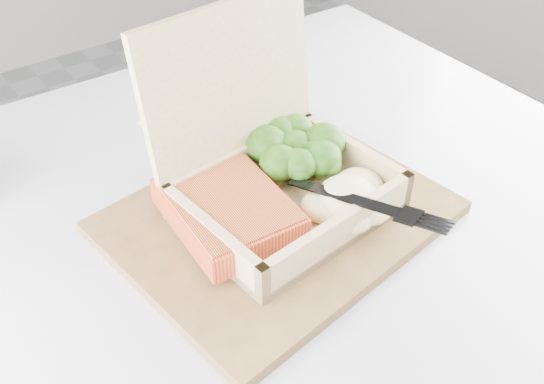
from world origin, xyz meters
TOP-DOWN VIEW (x-y plane):
  - cafe_table at (0.31, -0.05)m, footprint 0.89×0.89m
  - serving_tray at (0.31, -0.02)m, footprint 0.35×0.29m
  - takeout_container at (0.32, 0.01)m, footprint 0.22×0.20m
  - salmon_fillet at (0.26, -0.01)m, footprint 0.11×0.14m
  - broccoli_pile at (0.37, 0.02)m, footprint 0.11×0.11m
  - mashed_potatoes at (0.36, -0.07)m, footprint 0.10×0.09m
  - plastic_fork at (0.34, -0.05)m, footprint 0.07×0.17m
  - receipt at (0.33, 0.17)m, footprint 0.10×0.16m

SIDE VIEW (x-z plane):
  - cafe_table at x=0.31m, z-range 0.18..0.93m
  - receipt at x=0.33m, z-range 0.75..0.75m
  - serving_tray at x=0.31m, z-range 0.75..0.77m
  - salmon_fillet at x=0.26m, z-range 0.78..0.80m
  - mashed_potatoes at x=0.36m, z-range 0.78..0.81m
  - broccoli_pile at x=0.37m, z-range 0.78..0.81m
  - plastic_fork at x=0.34m, z-range 0.79..0.82m
  - takeout_container at x=0.32m, z-range 0.72..0.91m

